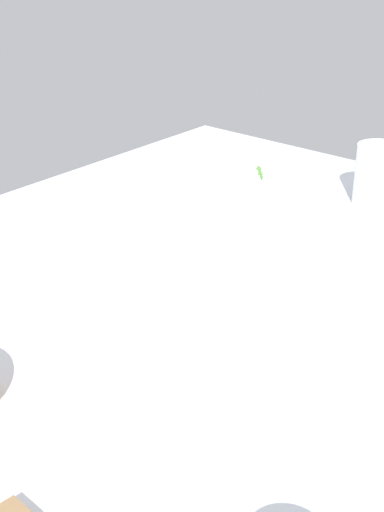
# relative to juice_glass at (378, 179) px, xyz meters

# --- Properties ---
(ground_plane) EXTENTS (1.35, 1.01, 0.03)m
(ground_plane) POSITION_rel_juice_glass_xyz_m (-0.50, -0.01, -0.06)
(ground_plane) COLOR silver
(juice_glass) EXTENTS (0.07, 0.07, 0.10)m
(juice_glass) POSITION_rel_juice_glass_xyz_m (0.00, 0.00, 0.00)
(juice_glass) COLOR white
(juice_glass) RESTS_ON ground_plane
(herb_sprig_0) EXTENTS (0.05, 0.05, 0.01)m
(herb_sprig_0) POSITION_rel_juice_glass_xyz_m (0.00, 0.23, -0.04)
(herb_sprig_0) COLOR #487D2D
(herb_sprig_0) RESTS_ON ground_plane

